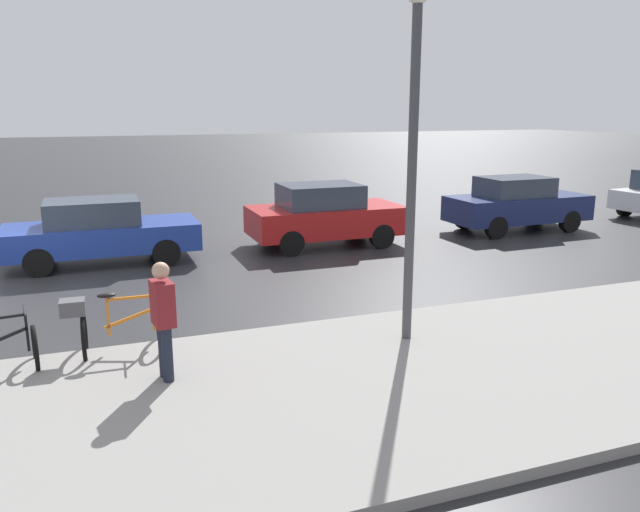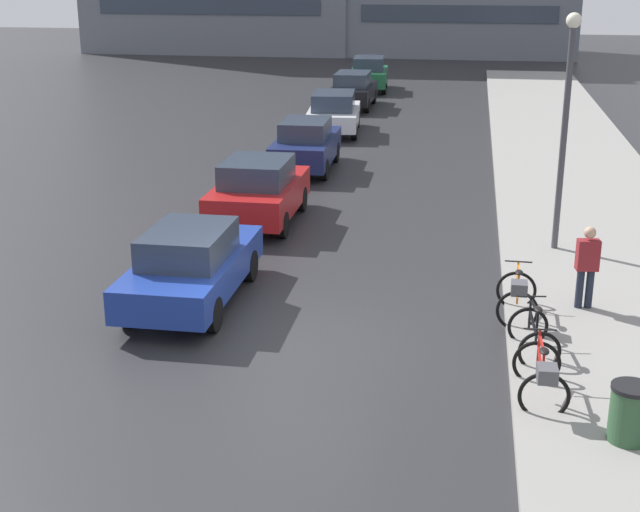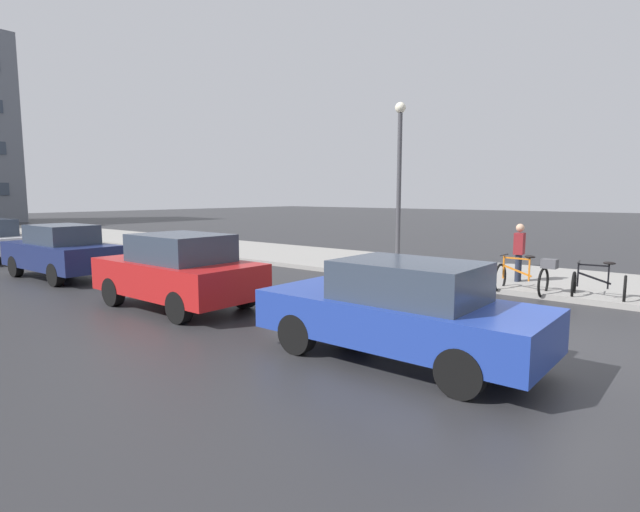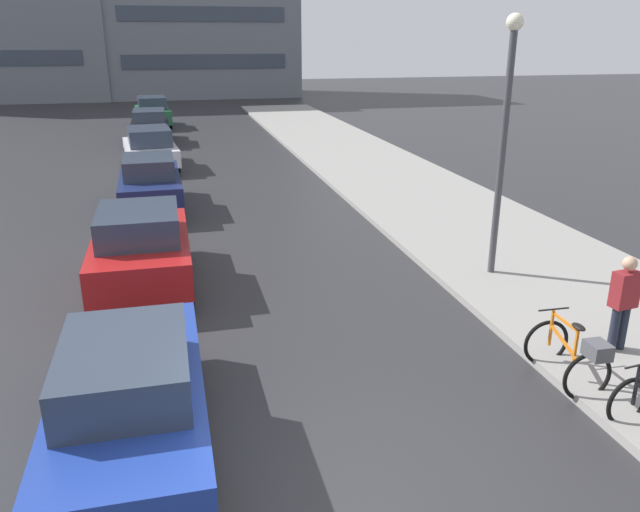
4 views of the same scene
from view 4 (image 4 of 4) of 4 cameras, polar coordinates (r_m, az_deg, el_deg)
The scene contains 11 objects.
ground_plane at distance 7.49m, azimuth 2.45°, elevation -20.97°, with size 140.00×140.00×0.00m, color #28282B.
sidewalk_kerb at distance 17.89m, azimuth 12.19°, elevation 3.52°, with size 4.80×60.00×0.14m, color gray.
bicycle_third at distance 9.79m, azimuth 22.08°, elevation -8.40°, with size 0.78×1.38×1.02m.
car_blue at distance 8.05m, azimuth -17.03°, elevation -12.00°, with size 1.80×4.36×1.52m.
car_red at distance 13.15m, azimuth -16.04°, elevation 0.84°, with size 1.92×3.99×1.63m.
car_navy at distance 18.97m, azimuth -15.25°, elevation 6.46°, with size 1.79×4.23×1.60m.
car_white at distance 25.20m, azimuth -15.28°, elevation 9.54°, with size 2.22×4.26×1.57m.
car_black at distance 31.40m, azimuth -15.28°, elevation 11.40°, with size 1.78×4.26×1.58m.
car_green at distance 36.94m, azimuth -15.05°, elevation 12.62°, with size 2.06×4.15×1.69m.
pedestrian at distance 10.77m, azimuth 25.97°, elevation -3.78°, with size 0.43×0.29×1.71m.
streetlamp at distance 12.98m, azimuth 16.54°, elevation 11.25°, with size 0.33×0.33×5.26m.
Camera 4 is at (-1.63, -5.46, 4.85)m, focal length 35.00 mm.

